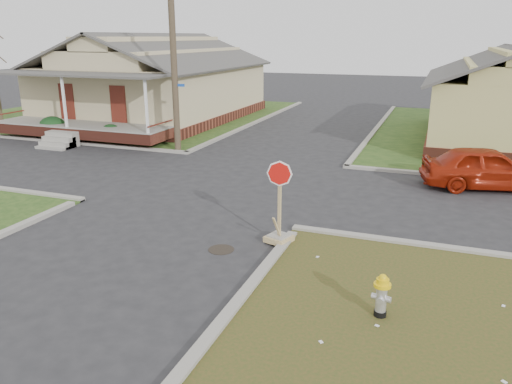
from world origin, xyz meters
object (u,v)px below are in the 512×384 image
(utility_pole, at_px, (173,46))
(red_sedan, at_px, (487,168))
(fire_hydrant, at_px, (382,293))
(stop_sign, at_px, (279,225))

(utility_pole, xyz_separation_m, red_sedan, (12.83, -1.42, -3.93))
(fire_hydrant, height_order, red_sedan, red_sedan)
(fire_hydrant, distance_m, stop_sign, 3.95)
(fire_hydrant, bearing_deg, red_sedan, 85.00)
(fire_hydrant, relative_size, red_sedan, 0.20)
(stop_sign, xyz_separation_m, red_sedan, (5.22, 7.09, 0.23))
(utility_pole, distance_m, fire_hydrant, 15.90)
(utility_pole, height_order, red_sedan, utility_pole)
(fire_hydrant, relative_size, stop_sign, 0.40)
(utility_pole, distance_m, stop_sign, 12.15)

